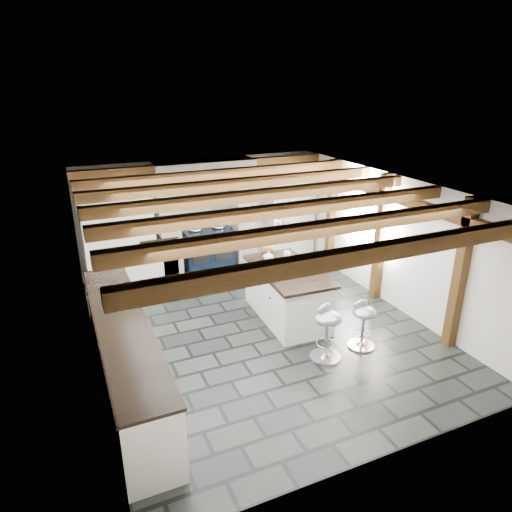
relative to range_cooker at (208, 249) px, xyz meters
name	(u,v)px	position (x,y,z in m)	size (l,w,h in m)	color
ground	(260,328)	(0.00, -2.68, -0.47)	(6.00, 6.00, 0.00)	black
room_shell	(196,245)	(-0.61, -1.26, 0.60)	(6.00, 6.03, 6.00)	silver
range_cooker	(208,249)	(0.00, 0.00, 0.00)	(1.00, 0.63, 0.99)	black
kitchen_island	(287,293)	(0.56, -2.51, -0.01)	(1.00, 1.82, 1.17)	white
bar_stool_near	(363,319)	(1.17, -3.78, 0.00)	(0.40, 0.40, 0.74)	silver
bar_stool_far	(326,326)	(0.51, -3.82, 0.05)	(0.53, 0.53, 0.83)	silver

